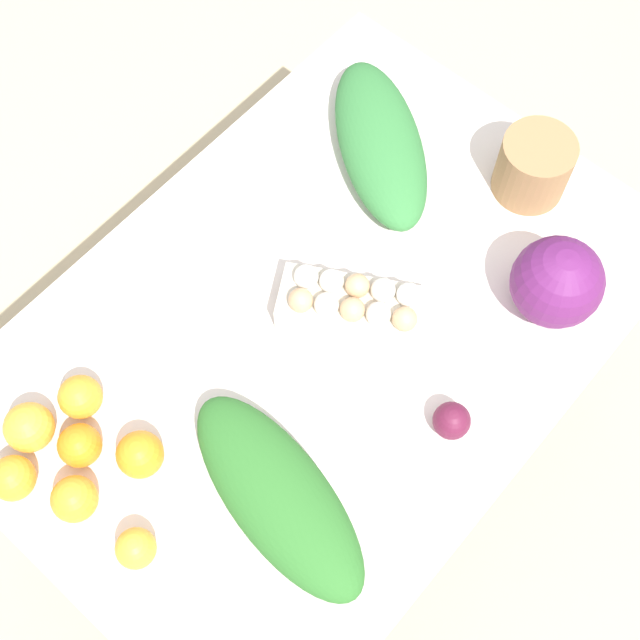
{
  "coord_description": "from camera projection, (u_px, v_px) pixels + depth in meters",
  "views": [
    {
      "loc": [
        -0.51,
        -0.44,
        2.16
      ],
      "look_at": [
        0.0,
        0.0,
        0.75
      ],
      "focal_mm": 50.0,
      "sensor_mm": 36.0,
      "label": 1
    }
  ],
  "objects": [
    {
      "name": "ground_plane",
      "position": [
        320.0,
        448.0,
        2.24
      ],
      "size": [
        8.0,
        8.0,
        0.0
      ],
      "primitive_type": "plane",
      "color": "#C6B289"
    },
    {
      "name": "dining_table",
      "position": [
        320.0,
        348.0,
        1.68
      ],
      "size": [
        1.22,
        0.84,
        0.73
      ],
      "color": "silver",
      "rests_on": "ground_plane"
    },
    {
      "name": "cabbage_purple",
      "position": [
        557.0,
        282.0,
        1.53
      ],
      "size": [
        0.16,
        0.16,
        0.16
      ],
      "primitive_type": "sphere",
      "color": "#601E5B",
      "rests_on": "dining_table"
    },
    {
      "name": "egg_carton",
      "position": [
        354.0,
        305.0,
        1.55
      ],
      "size": [
        0.22,
        0.28,
        0.09
      ],
      "rotation": [
        0.0,
        0.0,
        5.23
      ],
      "color": "beige",
      "rests_on": "dining_table"
    },
    {
      "name": "paper_bag",
      "position": [
        534.0,
        167.0,
        1.65
      ],
      "size": [
        0.14,
        0.14,
        0.13
      ],
      "primitive_type": "cylinder",
      "color": "#997047",
      "rests_on": "dining_table"
    },
    {
      "name": "greens_bunch_kale",
      "position": [
        278.0,
        495.0,
        1.41
      ],
      "size": [
        0.23,
        0.42,
        0.09
      ],
      "primitive_type": "ellipsoid",
      "rotation": [
        0.0,
        0.0,
        1.36
      ],
      "color": "#2D6B28",
      "rests_on": "dining_table"
    },
    {
      "name": "greens_bunch_scallion",
      "position": [
        380.0,
        143.0,
        1.7
      ],
      "size": [
        0.36,
        0.41,
        0.09
      ],
      "primitive_type": "ellipsoid",
      "rotation": [
        0.0,
        0.0,
        0.92
      ],
      "color": "#337538",
      "rests_on": "dining_table"
    },
    {
      "name": "beet_root",
      "position": [
        451.0,
        421.0,
        1.47
      ],
      "size": [
        0.06,
        0.06,
        0.06
      ],
      "primitive_type": "sphere",
      "color": "#5B1933",
      "rests_on": "dining_table"
    },
    {
      "name": "orange_0",
      "position": [
        74.0,
        499.0,
        1.41
      ],
      "size": [
        0.08,
        0.08,
        0.08
      ],
      "primitive_type": "sphere",
      "color": "orange",
      "rests_on": "dining_table"
    },
    {
      "name": "orange_1",
      "position": [
        80.0,
        397.0,
        1.48
      ],
      "size": [
        0.07,
        0.07,
        0.07
      ],
      "primitive_type": "sphere",
      "color": "orange",
      "rests_on": "dining_table"
    },
    {
      "name": "orange_2",
      "position": [
        136.0,
        548.0,
        1.38
      ],
      "size": [
        0.07,
        0.07,
        0.07
      ],
      "primitive_type": "sphere",
      "color": "#F9A833",
      "rests_on": "dining_table"
    },
    {
      "name": "orange_3",
      "position": [
        140.0,
        454.0,
        1.44
      ],
      "size": [
        0.08,
        0.08,
        0.08
      ],
      "primitive_type": "sphere",
      "color": "orange",
      "rests_on": "dining_table"
    },
    {
      "name": "orange_4",
      "position": [
        29.0,
        427.0,
        1.46
      ],
      "size": [
        0.08,
        0.08,
        0.08
      ],
      "primitive_type": "sphere",
      "color": "#F9A833",
      "rests_on": "dining_table"
    },
    {
      "name": "orange_5",
      "position": [
        13.0,
        478.0,
        1.43
      ],
      "size": [
        0.07,
        0.07,
        0.07
      ],
      "primitive_type": "sphere",
      "color": "orange",
      "rests_on": "dining_table"
    },
    {
      "name": "orange_6",
      "position": [
        80.0,
        445.0,
        1.45
      ],
      "size": [
        0.07,
        0.07,
        0.07
      ],
      "primitive_type": "sphere",
      "color": "orange",
      "rests_on": "dining_table"
    }
  ]
}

